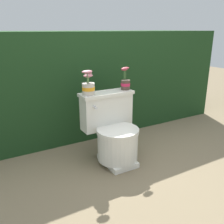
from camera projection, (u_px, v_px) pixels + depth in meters
name	position (u px, v px, depth m)	size (l,w,h in m)	color
ground_plane	(119.00, 159.00, 2.43)	(12.00, 12.00, 0.00)	#75664C
hedge_backdrop	(75.00, 81.00, 3.12)	(3.67, 1.03, 1.19)	#193819
toilet	(113.00, 132.00, 2.34)	(0.52, 0.50, 0.65)	silver
potted_plant_left	(88.00, 86.00, 2.21)	(0.13, 0.12, 0.23)	beige
potted_plant_midleft	(125.00, 82.00, 2.41)	(0.10, 0.09, 0.22)	#47382D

